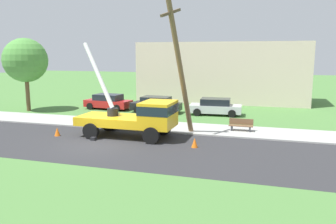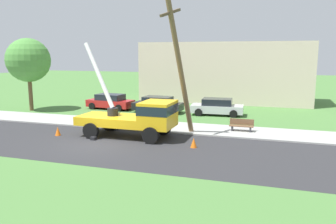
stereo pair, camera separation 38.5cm
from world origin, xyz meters
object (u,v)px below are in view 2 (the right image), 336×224
object	(u,v)px
utility_truck	(139,116)
park_bench	(241,126)
leaning_utility_pole	(180,66)
parked_sedan_silver	(217,107)
traffic_cone_ahead	(194,143)
parked_sedan_red	(110,102)
roadside_tree_near	(28,60)
traffic_cone_behind	(58,131)
parked_sedan_black	(158,104)

from	to	relation	value
utility_truck	park_bench	size ratio (longest dim) A/B	4.23
leaning_utility_pole	park_bench	size ratio (longest dim) A/B	5.45
parked_sedan_silver	traffic_cone_ahead	bearing A→B (deg)	-87.37
parked_sedan_red	roadside_tree_near	size ratio (longest dim) A/B	0.69
utility_truck	traffic_cone_ahead	world-z (taller)	utility_truck
leaning_utility_pole	traffic_cone_ahead	xyz separation A→B (m)	(1.50, -2.34, -4.19)
traffic_cone_ahead	traffic_cone_behind	xyz separation A→B (m)	(-9.06, 0.13, 0.00)
park_bench	roadside_tree_near	xyz separation A→B (m)	(-19.49, 3.11, 4.14)
leaning_utility_pole	parked_sedan_black	size ratio (longest dim) A/B	1.96
parked_sedan_red	parked_sedan_black	world-z (taller)	same
parked_sedan_black	traffic_cone_behind	bearing A→B (deg)	-107.69
parked_sedan_black	parked_sedan_silver	bearing A→B (deg)	2.71
park_bench	traffic_cone_behind	bearing A→B (deg)	-158.17
parked_sedan_red	parked_sedan_silver	bearing A→B (deg)	-0.74
leaning_utility_pole	parked_sedan_black	bearing A→B (deg)	118.19
utility_truck	traffic_cone_ahead	bearing A→B (deg)	-17.98
utility_truck	traffic_cone_behind	world-z (taller)	utility_truck
park_bench	utility_truck	bearing A→B (deg)	-150.77
traffic_cone_ahead	utility_truck	bearing A→B (deg)	162.02
utility_truck	parked_sedan_black	world-z (taller)	utility_truck
traffic_cone_behind	parked_sedan_silver	bearing A→B (deg)	50.71
park_bench	parked_sedan_red	bearing A→B (deg)	154.66
leaning_utility_pole	parked_sedan_silver	bearing A→B (deg)	82.99
traffic_cone_behind	roadside_tree_near	bearing A→B (deg)	137.34
leaning_utility_pole	parked_sedan_black	xyz separation A→B (m)	(-4.29, 8.01, -3.76)
roadside_tree_near	park_bench	bearing A→B (deg)	-9.06
leaning_utility_pole	parked_sedan_silver	distance (m)	9.13
roadside_tree_near	traffic_cone_ahead	bearing A→B (deg)	-24.08
roadside_tree_near	parked_sedan_red	bearing A→B (deg)	24.42
park_bench	roadside_tree_near	bearing A→B (deg)	170.94
traffic_cone_ahead	park_bench	size ratio (longest dim) A/B	0.35
parked_sedan_red	roadside_tree_near	xyz separation A→B (m)	(-6.60, -3.00, 3.89)
utility_truck	leaning_utility_pole	distance (m)	4.02
parked_sedan_silver	roadside_tree_near	world-z (taller)	roadside_tree_near
parked_sedan_red	traffic_cone_behind	bearing A→B (deg)	-81.11
traffic_cone_behind	park_bench	bearing A→B (deg)	21.83
parked_sedan_silver	roadside_tree_near	bearing A→B (deg)	-170.34
traffic_cone_behind	parked_sedan_red	distance (m)	10.74
traffic_cone_ahead	park_bench	xyz separation A→B (m)	(2.18, 4.63, 0.18)
parked_sedan_red	parked_sedan_silver	distance (m)	10.23
parked_sedan_silver	park_bench	distance (m)	6.54
traffic_cone_behind	parked_sedan_red	xyz separation A→B (m)	(-1.66, 10.60, 0.43)
utility_truck	traffic_cone_ahead	size ratio (longest dim) A/B	12.07
traffic_cone_behind	parked_sedan_black	bearing A→B (deg)	72.31
utility_truck	leaning_utility_pole	world-z (taller)	leaning_utility_pole
roadside_tree_near	leaning_utility_pole	bearing A→B (deg)	-18.84
traffic_cone_ahead	parked_sedan_black	distance (m)	11.87
utility_truck	parked_sedan_silver	bearing A→B (deg)	70.16
roadside_tree_near	parked_sedan_black	bearing A→B (deg)	12.78
traffic_cone_behind	roadside_tree_near	size ratio (longest dim) A/B	0.08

